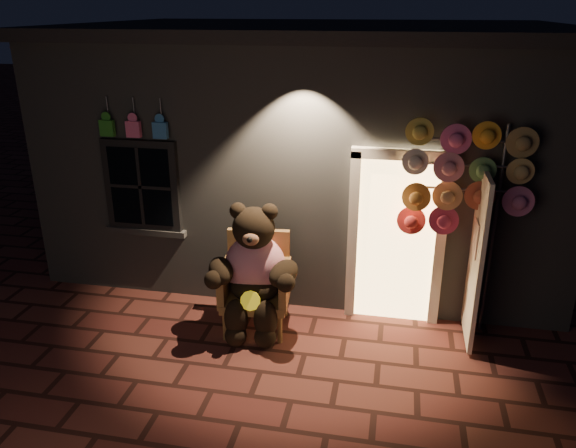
# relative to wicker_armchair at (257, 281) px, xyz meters

# --- Properties ---
(ground) EXTENTS (60.00, 60.00, 0.00)m
(ground) POSITION_rel_wicker_armchair_xyz_m (0.28, -0.97, -0.58)
(ground) COLOR brown
(ground) RESTS_ON ground
(shop_building) EXTENTS (7.30, 5.95, 3.51)m
(shop_building) POSITION_rel_wicker_armchair_xyz_m (0.28, 3.02, 1.15)
(shop_building) COLOR slate
(shop_building) RESTS_ON ground
(wicker_armchair) EXTENTS (0.87, 0.80, 1.17)m
(wicker_armchair) POSITION_rel_wicker_armchair_xyz_m (0.00, 0.00, 0.00)
(wicker_armchair) COLOR olive
(wicker_armchair) RESTS_ON ground
(teddy_bear) EXTENTS (1.16, 0.95, 1.61)m
(teddy_bear) POSITION_rel_wicker_armchair_xyz_m (0.01, -0.15, 0.22)
(teddy_bear) COLOR #C1143B
(teddy_bear) RESTS_ON ground
(hat_rack) EXTENTS (1.44, 0.22, 2.55)m
(hat_rack) POSITION_rel_wicker_armchair_xyz_m (2.30, 0.31, 1.37)
(hat_rack) COLOR #59595E
(hat_rack) RESTS_ON ground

